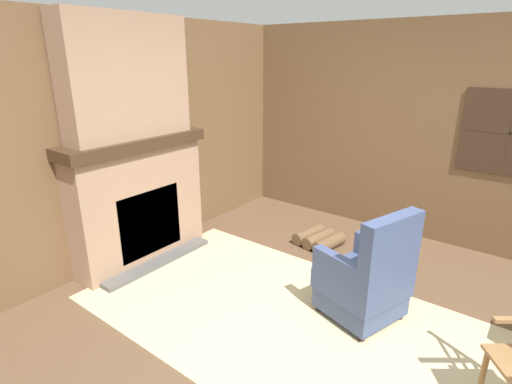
{
  "coord_description": "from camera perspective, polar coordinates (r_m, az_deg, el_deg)",
  "views": [
    {
      "loc": [
        1.13,
        -2.35,
        2.11
      ],
      "look_at": [
        -1.02,
        0.44,
        0.9
      ],
      "focal_mm": 28.0,
      "sensor_mm": 36.0,
      "label": 1
    }
  ],
  "objects": [
    {
      "name": "oil_lamp_vase",
      "position": [
        3.91,
        -24.04,
        7.41
      ],
      "size": [
        0.11,
        0.11,
        0.28
      ],
      "color": "#47708E",
      "rests_on": "fireplace_hearth"
    },
    {
      "name": "decorative_plate_on_mantel",
      "position": [
        4.18,
        -18.1,
        8.97
      ],
      "size": [
        0.06,
        0.23,
        0.23
      ],
      "color": "gold",
      "rests_on": "fireplace_hearth"
    },
    {
      "name": "wood_panel_wall_left",
      "position": [
        4.35,
        -18.69,
        6.59
      ],
      "size": [
        0.06,
        5.4,
        2.5
      ],
      "color": "brown",
      "rests_on": "ground"
    },
    {
      "name": "ground_plane",
      "position": [
        3.36,
        9.88,
        -20.3
      ],
      "size": [
        14.0,
        14.0,
        0.0
      ],
      "primitive_type": "plane",
      "color": "brown"
    },
    {
      "name": "storage_case",
      "position": [
        4.51,
        -12.06,
        9.45
      ],
      "size": [
        0.14,
        0.27,
        0.11
      ],
      "color": "brown",
      "rests_on": "fireplace_hearth"
    },
    {
      "name": "armchair",
      "position": [
        3.46,
        15.48,
        -12.03
      ],
      "size": [
        0.75,
        0.74,
        0.99
      ],
      "rotation": [
        0.0,
        0.0,
        2.84
      ],
      "color": "#3D4C75",
      "rests_on": "ground"
    },
    {
      "name": "area_rug",
      "position": [
        3.5,
        5.79,
        -18.13
      ],
      "size": [
        3.7,
        1.93,
        0.01
      ],
      "color": "#C6B789",
      "rests_on": "ground"
    },
    {
      "name": "fireplace_hearth",
      "position": [
        4.34,
        -16.28,
        -1.28
      ],
      "size": [
        0.55,
        1.55,
        1.34
      ],
      "color": "#9E7A60",
      "rests_on": "ground"
    },
    {
      "name": "wood_panel_wall_back",
      "position": [
        4.98,
        24.37,
        7.42
      ],
      "size": [
        5.4,
        0.09,
        2.5
      ],
      "color": "brown",
      "rests_on": "ground"
    },
    {
      "name": "chimney_breast",
      "position": [
        4.11,
        -18.03,
        15.3
      ],
      "size": [
        0.3,
        1.27,
        1.14
      ],
      "color": "#9E7A60",
      "rests_on": "fireplace_hearth"
    },
    {
      "name": "firewood_stack",
      "position": [
        4.76,
        8.95,
        -6.61
      ],
      "size": [
        0.52,
        0.51,
        0.15
      ],
      "rotation": [
        0.0,
        0.0,
        -0.17
      ],
      "color": "brown",
      "rests_on": "ground"
    }
  ]
}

